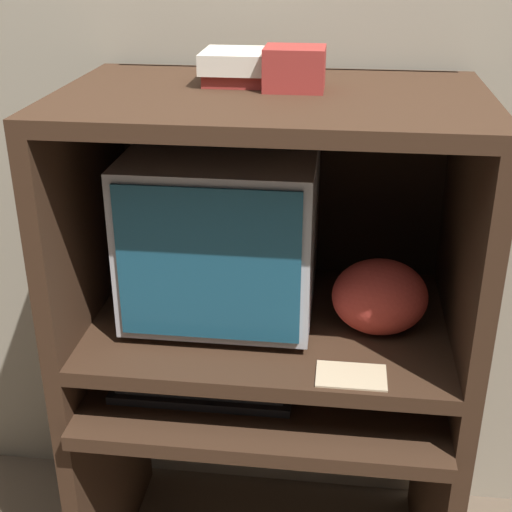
# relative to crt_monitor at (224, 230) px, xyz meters

# --- Properties ---
(wall_back) EXTENTS (6.00, 0.06, 2.60)m
(wall_back) POSITION_rel_crt_monitor_xyz_m (0.11, 0.32, 0.30)
(wall_back) COLOR gray
(wall_back) RESTS_ON ground_plane
(desk_base) EXTENTS (0.91, 0.62, 0.65)m
(desk_base) POSITION_rel_crt_monitor_xyz_m (0.11, -0.07, -0.59)
(desk_base) COLOR #382316
(desk_base) RESTS_ON ground_plane
(desk_monitor_shelf) EXTENTS (0.91, 0.59, 0.14)m
(desk_monitor_shelf) POSITION_rel_crt_monitor_xyz_m (0.11, -0.03, -0.24)
(desk_monitor_shelf) COLOR #382316
(desk_monitor_shelf) RESTS_ON desk_base
(hutch_upper) EXTENTS (0.91, 0.59, 0.54)m
(hutch_upper) POSITION_rel_crt_monitor_xyz_m (0.11, 0.00, 0.15)
(hutch_upper) COLOR #382316
(hutch_upper) RESTS_ON desk_monitor_shelf
(crt_monitor) EXTENTS (0.43, 0.42, 0.40)m
(crt_monitor) POSITION_rel_crt_monitor_xyz_m (0.00, 0.00, 0.00)
(crt_monitor) COLOR #B2B2B7
(crt_monitor) RESTS_ON desk_monitor_shelf
(keyboard) EXTENTS (0.42, 0.16, 0.03)m
(keyboard) POSITION_rel_crt_monitor_xyz_m (-0.03, -0.15, -0.34)
(keyboard) COLOR black
(keyboard) RESTS_ON desk_base
(mouse) EXTENTS (0.07, 0.05, 0.03)m
(mouse) POSITION_rel_crt_monitor_xyz_m (0.23, -0.13, -0.33)
(mouse) COLOR black
(mouse) RESTS_ON desk_base
(snack_bag) EXTENTS (0.22, 0.16, 0.18)m
(snack_bag) POSITION_rel_crt_monitor_xyz_m (0.37, -0.07, -0.12)
(snack_bag) COLOR #BC382D
(snack_bag) RESTS_ON desk_monitor_shelf
(book_stack) EXTENTS (0.21, 0.16, 0.07)m
(book_stack) POSITION_rel_crt_monitor_xyz_m (0.06, 0.05, 0.37)
(book_stack) COLOR maroon
(book_stack) RESTS_ON hutch_upper
(paper_card) EXTENTS (0.15, 0.10, 0.00)m
(paper_card) POSITION_rel_crt_monitor_xyz_m (0.31, -0.26, -0.21)
(paper_card) COLOR #CCB28C
(paper_card) RESTS_ON desk_monitor_shelf
(storage_box) EXTENTS (0.13, 0.11, 0.09)m
(storage_box) POSITION_rel_crt_monitor_xyz_m (0.16, -0.00, 0.38)
(storage_box) COLOR maroon
(storage_box) RESTS_ON hutch_upper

